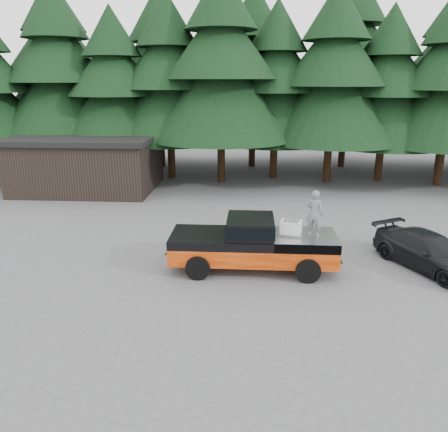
# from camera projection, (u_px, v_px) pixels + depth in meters

# --- Properties ---
(ground) EXTENTS (120.00, 120.00, 0.00)m
(ground) POSITION_uv_depth(u_px,v_px,m) (220.00, 274.00, 15.30)
(ground) COLOR #454648
(ground) RESTS_ON ground
(pickup_truck) EXTENTS (6.00, 2.04, 1.33)m
(pickup_truck) POSITION_uv_depth(u_px,v_px,m) (253.00, 251.00, 15.53)
(pickup_truck) COLOR #E25013
(pickup_truck) RESTS_ON ground
(truck_cab) EXTENTS (1.66, 1.90, 0.59)m
(truck_cab) POSITION_uv_depth(u_px,v_px,m) (250.00, 226.00, 15.25)
(truck_cab) COLOR black
(truck_cab) RESTS_ON pickup_truck
(air_compressor) EXTENTS (0.81, 0.72, 0.48)m
(air_compressor) POSITION_uv_depth(u_px,v_px,m) (291.00, 228.00, 15.19)
(air_compressor) COLOR silver
(air_compressor) RESTS_ON pickup_truck
(man_on_bed) EXTENTS (0.69, 0.58, 1.62)m
(man_on_bed) POSITION_uv_depth(u_px,v_px,m) (315.00, 213.00, 14.91)
(man_on_bed) COLOR slate
(man_on_bed) RESTS_ON pickup_truck
(parked_car) EXTENTS (3.63, 4.67, 1.26)m
(parked_car) POSITION_uv_depth(u_px,v_px,m) (429.00, 252.00, 15.59)
(parked_car) COLOR black
(parked_car) RESTS_ON ground
(utility_building) EXTENTS (8.40, 6.40, 3.30)m
(utility_building) POSITION_uv_depth(u_px,v_px,m) (89.00, 162.00, 26.80)
(utility_building) COLOR black
(utility_building) RESTS_ON ground
(treeline) EXTENTS (60.15, 16.05, 17.50)m
(treeline) POSITION_uv_depth(u_px,v_px,m) (245.00, 61.00, 29.35)
(treeline) COLOR black
(treeline) RESTS_ON ground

